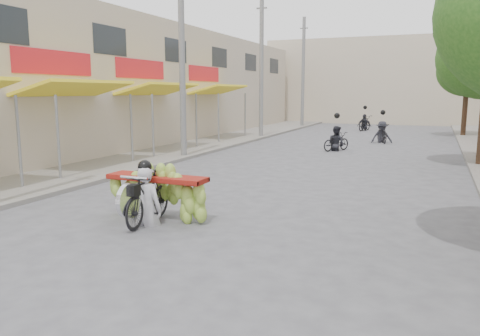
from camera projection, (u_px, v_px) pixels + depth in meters
name	position (u px, v px, depth m)	size (l,w,h in m)	color
ground	(88.00, 306.00, 5.82)	(120.00, 120.00, 0.00)	#5B5B60
sidewalk_left	(186.00, 147.00, 22.13)	(4.00, 60.00, 0.12)	gray
shophouse_row_left	(84.00, 84.00, 22.62)	(9.77, 40.00, 6.00)	#BFAF97
far_building	(389.00, 81.00, 39.87)	(20.00, 6.00, 7.00)	#BFAF97
utility_pole_mid	(182.00, 55.00, 18.15)	(0.60, 0.24, 8.00)	slate
utility_pole_far	(261.00, 67.00, 26.35)	(0.60, 0.24, 8.00)	slate
utility_pole_back	(303.00, 73.00, 34.55)	(0.60, 0.24, 8.00)	slate
street_tree_far	(468.00, 71.00, 26.84)	(3.40, 3.40, 5.25)	#3A2719
banana_motorbike	(151.00, 187.00, 9.45)	(2.20, 1.91, 2.22)	black
bg_motorbike_a	(336.00, 134.00, 20.97)	(1.23, 1.56, 1.95)	black
bg_motorbike_b	(382.00, 127.00, 24.22)	(1.18, 1.86, 1.95)	black
bg_motorbike_c	(365.00, 119.00, 31.84)	(1.07, 1.90, 1.95)	black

